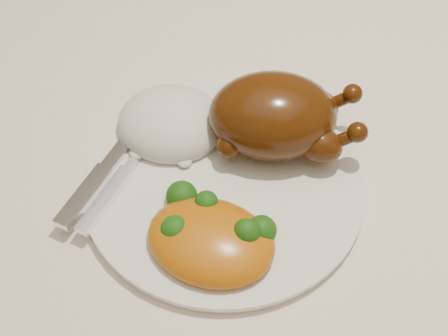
% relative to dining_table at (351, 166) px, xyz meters
% --- Properties ---
extents(dining_table, '(1.60, 0.90, 0.76)m').
position_rel_dining_table_xyz_m(dining_table, '(0.00, 0.00, 0.00)').
color(dining_table, brown).
rests_on(dining_table, floor).
extents(tablecloth, '(1.73, 1.03, 0.18)m').
position_rel_dining_table_xyz_m(tablecloth, '(0.00, 0.00, 0.07)').
color(tablecloth, white).
rests_on(tablecloth, dining_table).
extents(dinner_plate, '(0.35, 0.35, 0.01)m').
position_rel_dining_table_xyz_m(dinner_plate, '(-0.10, -0.17, 0.11)').
color(dinner_plate, white).
rests_on(dinner_plate, tablecloth).
extents(roast_chicken, '(0.18, 0.15, 0.09)m').
position_rel_dining_table_xyz_m(roast_chicken, '(-0.07, -0.10, 0.16)').
color(roast_chicken, '#4B2308').
rests_on(roast_chicken, dinner_plate).
extents(rice_mound, '(0.14, 0.13, 0.06)m').
position_rel_dining_table_xyz_m(rice_mound, '(-0.18, -0.13, 0.13)').
color(rice_mound, white).
rests_on(rice_mound, dinner_plate).
extents(mac_and_cheese, '(0.13, 0.10, 0.05)m').
position_rel_dining_table_xyz_m(mac_and_cheese, '(-0.08, -0.24, 0.13)').
color(mac_and_cheese, '#B86C0B').
rests_on(mac_and_cheese, dinner_plate).
extents(cutlery, '(0.04, 0.20, 0.01)m').
position_rel_dining_table_xyz_m(cutlery, '(-0.21, -0.22, 0.12)').
color(cutlery, silver).
rests_on(cutlery, dinner_plate).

